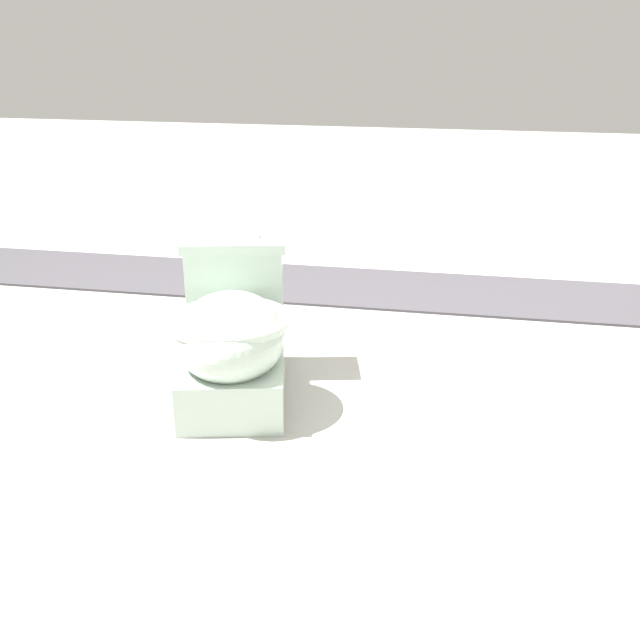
{
  "coord_description": "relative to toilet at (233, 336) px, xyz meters",
  "views": [
    {
      "loc": [
        2.19,
        0.77,
        1.22
      ],
      "look_at": [
        -0.06,
        0.35,
        0.3
      ],
      "focal_mm": 42.0,
      "sensor_mm": 36.0,
      "label": 1
    }
  ],
  "objects": [
    {
      "name": "ground_plane",
      "position": [
        0.05,
        -0.05,
        -0.22
      ],
      "size": [
        14.0,
        14.0,
        0.0
      ],
      "primitive_type": "plane",
      "color": "#A8A59E"
    },
    {
      "name": "gravel_strip",
      "position": [
        -1.17,
        0.45,
        -0.21
      ],
      "size": [
        0.56,
        8.0,
        0.01
      ],
      "primitive_type": "cube",
      "color": "#423F44",
      "rests_on": "ground"
    },
    {
      "name": "toilet",
      "position": [
        0.0,
        0.0,
        0.0
      ],
      "size": [
        0.7,
        0.5,
        0.52
      ],
      "rotation": [
        0.0,
        0.0,
        0.22
      ],
      "color": "#B2C6B7",
      "rests_on": "ground"
    }
  ]
}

